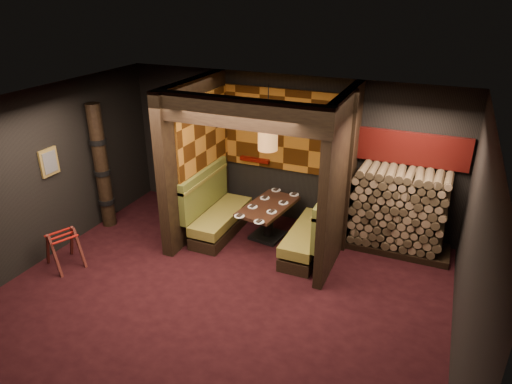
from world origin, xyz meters
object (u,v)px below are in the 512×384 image
object	(u,v)px
booth_bench_right	(314,233)
luggage_rack	(64,247)
booth_bench_left	(216,213)
pendant_lamp	(268,137)
dining_table	(268,216)
firewood_stack	(402,212)
totem_column	(102,168)

from	to	relation	value
booth_bench_right	luggage_rack	xyz separation A→B (m)	(-3.69, -2.00, -0.06)
booth_bench_left	pendant_lamp	xyz separation A→B (m)	(0.96, 0.15, 1.56)
dining_table	firewood_stack	distance (m)	2.36
totem_column	firewood_stack	bearing A→B (deg)	13.19
booth_bench_left	dining_table	world-z (taller)	booth_bench_left
booth_bench_left	booth_bench_right	world-z (taller)	same
booth_bench_left	luggage_rack	world-z (taller)	booth_bench_left
booth_bench_left	firewood_stack	xyz separation A→B (m)	(3.25, 0.70, 0.35)
pendant_lamp	firewood_stack	xyz separation A→B (m)	(2.28, 0.55, -1.21)
luggage_rack	firewood_stack	xyz separation A→B (m)	(5.04, 2.70, 0.41)
totem_column	booth_bench_left	bearing A→B (deg)	14.75
dining_table	totem_column	xyz separation A→B (m)	(-3.05, -0.75, 0.75)
pendant_lamp	firewood_stack	bearing A→B (deg)	13.54
luggage_rack	booth_bench_right	bearing A→B (deg)	28.49
booth_bench_right	dining_table	world-z (taller)	booth_bench_right
booth_bench_left	luggage_rack	distance (m)	2.69
pendant_lamp	luggage_rack	distance (m)	3.85
booth_bench_left	firewood_stack	distance (m)	3.34
luggage_rack	totem_column	size ratio (longest dim) A/B	0.31
booth_bench_left	pendant_lamp	bearing A→B (deg)	8.86
totem_column	pendant_lamp	bearing A→B (deg)	12.92
booth_bench_left	booth_bench_right	size ratio (longest dim) A/B	1.00
dining_table	pendant_lamp	size ratio (longest dim) A/B	1.20
booth_bench_right	totem_column	distance (m)	4.10
booth_bench_right	pendant_lamp	size ratio (longest dim) A/B	1.43
booth_bench_right	firewood_stack	world-z (taller)	firewood_stack
firewood_stack	booth_bench_left	bearing A→B (deg)	-167.83
dining_table	luggage_rack	world-z (taller)	dining_table
luggage_rack	pendant_lamp	bearing A→B (deg)	37.95
totem_column	booth_bench_right	bearing A→B (deg)	7.86
dining_table	totem_column	world-z (taller)	totem_column
dining_table	firewood_stack	world-z (taller)	firewood_stack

